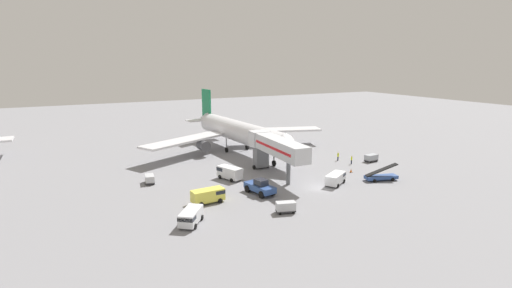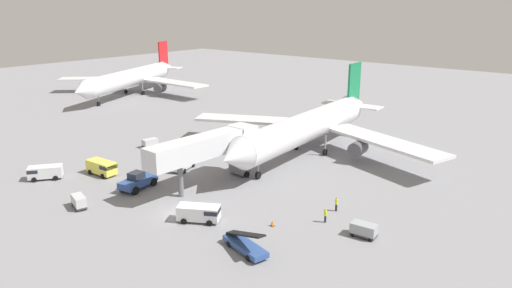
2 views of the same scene
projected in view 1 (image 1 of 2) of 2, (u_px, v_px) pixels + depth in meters
ground_plane at (318, 188)px, 61.29m from camera, size 300.00×300.00×0.00m
airplane_at_gate at (238, 131)px, 85.12m from camera, size 44.82×43.38×12.98m
jet_bridge at (274, 147)px, 66.45m from camera, size 4.00×17.26×7.13m
pushback_tug at (260, 187)px, 58.32m from camera, size 3.35×5.74×2.36m
belt_loader_truck at (381, 176)px, 65.02m from camera, size 5.87×3.08×2.85m
service_van_near_right at (336, 178)px, 62.88m from camera, size 4.99×4.06×1.85m
service_van_outer_right at (229, 172)px, 65.60m from camera, size 3.44×5.01×2.19m
service_van_rear_right at (209, 195)px, 54.68m from camera, size 4.79×2.43×2.00m
service_van_near_center at (191, 216)px, 47.33m from camera, size 4.17×4.69×1.85m
baggage_cart_mid_center at (371, 158)px, 77.23m from camera, size 2.78×1.71×1.45m
baggage_cart_far_left at (286, 207)px, 51.03m from camera, size 2.83×1.91×1.52m
baggage_cart_near_left at (150, 179)px, 63.45m from camera, size 1.73×2.68×1.41m
ground_crew_worker_foreground at (338, 156)px, 78.02m from camera, size 0.45×0.45×1.77m
ground_crew_worker_midground at (352, 160)px, 75.34m from camera, size 0.43×0.43×1.68m
safety_cone_alpha at (351, 170)px, 69.79m from camera, size 0.47×0.47×0.71m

